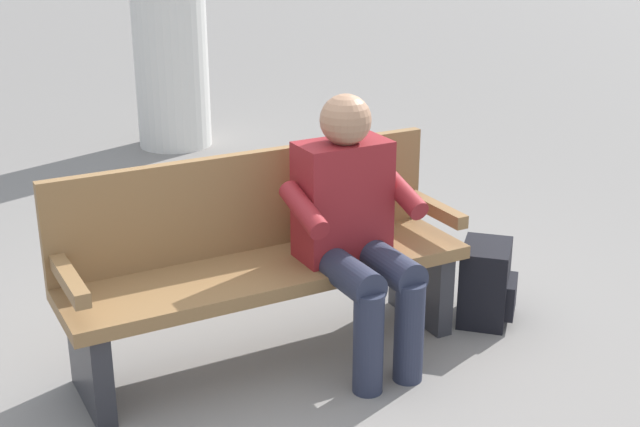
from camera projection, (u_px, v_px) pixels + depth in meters
The scene contains 4 objects.
ground_plane at pixel (271, 357), 3.88m from camera, with size 40.00×40.00×0.00m, color gray.
bench_near at pixel (262, 257), 3.78m from camera, with size 1.84×0.64×0.90m.
person_seated at pixel (355, 225), 3.68m from camera, with size 0.60×0.60×1.18m.
backpack at pixel (486, 283), 4.17m from camera, with size 0.38×0.37×0.39m.
Camera 1 is at (1.70, 2.98, 1.94)m, focal length 48.41 mm.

